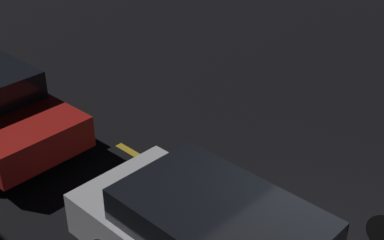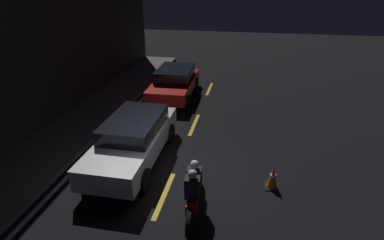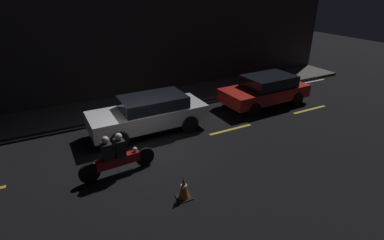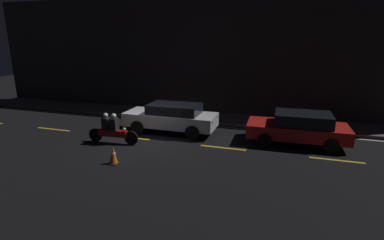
% 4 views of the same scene
% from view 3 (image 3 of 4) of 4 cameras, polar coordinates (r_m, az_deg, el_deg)
% --- Properties ---
extents(ground_plane, '(56.00, 56.00, 0.00)m').
position_cam_3_polar(ground_plane, '(10.87, -8.00, -5.67)').
color(ground_plane, black).
extents(raised_curb, '(28.00, 2.32, 0.15)m').
position_cam_3_polar(raised_curb, '(14.75, -14.17, 2.55)').
color(raised_curb, '#605B56').
rests_on(raised_curb, ground).
extents(building_front, '(28.00, 0.30, 7.08)m').
position_cam_3_polar(building_front, '(15.14, -16.90, 16.45)').
color(building_front, '#2D2826').
rests_on(building_front, ground).
extents(lane_dash_c, '(2.00, 0.14, 0.01)m').
position_cam_3_polar(lane_dash_c, '(10.64, -13.07, -6.84)').
color(lane_dash_c, gold).
rests_on(lane_dash_c, ground).
extents(lane_dash_d, '(2.00, 0.14, 0.01)m').
position_cam_3_polar(lane_dash_d, '(12.31, 7.41, -1.79)').
color(lane_dash_d, gold).
rests_on(lane_dash_d, ground).
extents(lane_dash_e, '(2.00, 0.14, 0.01)m').
position_cam_3_polar(lane_dash_e, '(15.18, 21.51, 1.87)').
color(lane_dash_e, gold).
rests_on(lane_dash_e, ground).
extents(lane_solid_kerb, '(25.20, 0.14, 0.01)m').
position_cam_3_polar(lane_solid_kerb, '(13.51, -12.60, 0.29)').
color(lane_solid_kerb, silver).
rests_on(lane_solid_kerb, ground).
extents(sedan_white, '(4.56, 1.86, 1.46)m').
position_cam_3_polar(sedan_white, '(11.88, -8.11, 1.35)').
color(sedan_white, silver).
rests_on(sedan_white, ground).
extents(taxi_red, '(4.36, 2.05, 1.42)m').
position_cam_3_polar(taxi_red, '(14.95, 13.85, 5.68)').
color(taxi_red, red).
rests_on(taxi_red, ground).
extents(motorcycle, '(2.40, 0.40, 1.39)m').
position_cam_3_polar(motorcycle, '(9.48, -14.39, -6.68)').
color(motorcycle, black).
rests_on(motorcycle, ground).
extents(traffic_cone_near, '(0.40, 0.40, 0.70)m').
position_cam_3_polar(traffic_cone_near, '(8.41, -1.58, -12.78)').
color(traffic_cone_near, black).
rests_on(traffic_cone_near, ground).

